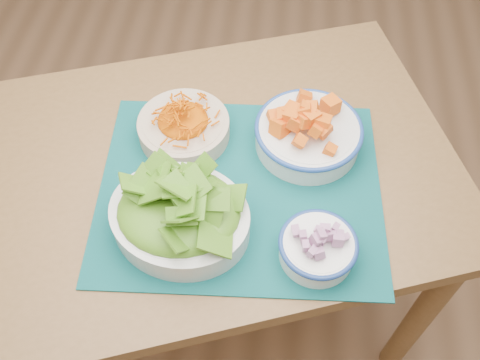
% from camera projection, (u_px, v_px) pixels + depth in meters
% --- Properties ---
extents(ground, '(4.00, 4.00, 0.00)m').
position_uv_depth(ground, '(314.00, 245.00, 1.88)').
color(ground, '#996D4A').
rests_on(ground, ground).
extents(table, '(1.27, 1.04, 0.75)m').
position_uv_depth(table, '(205.00, 194.00, 1.23)').
color(table, brown).
rests_on(table, ground).
extents(placemat, '(0.60, 0.50, 0.00)m').
position_uv_depth(placemat, '(240.00, 189.00, 1.10)').
color(placemat, '#043335').
rests_on(placemat, table).
extents(carrot_bowl, '(0.21, 0.21, 0.08)m').
position_uv_depth(carrot_bowl, '(183.00, 124.00, 1.16)').
color(carrot_bowl, beige).
rests_on(carrot_bowl, placemat).
extents(squash_bowl, '(0.29, 0.29, 0.11)m').
position_uv_depth(squash_bowl, '(309.00, 129.00, 1.13)').
color(squash_bowl, silver).
rests_on(squash_bowl, placemat).
extents(lettuce_bowl, '(0.32, 0.29, 0.13)m').
position_uv_depth(lettuce_bowl, '(179.00, 211.00, 1.00)').
color(lettuce_bowl, silver).
rests_on(lettuce_bowl, placemat).
extents(onion_bowl, '(0.15, 0.15, 0.08)m').
position_uv_depth(onion_bowl, '(318.00, 246.00, 0.98)').
color(onion_bowl, white).
rests_on(onion_bowl, placemat).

